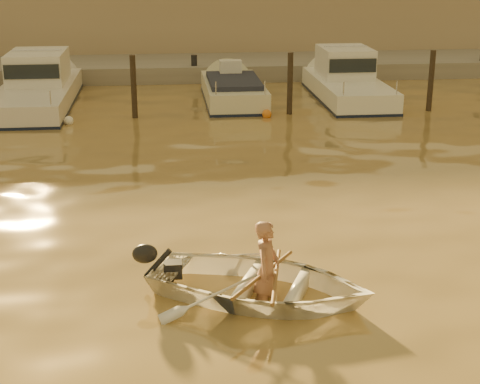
{
  "coord_description": "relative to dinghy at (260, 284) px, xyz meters",
  "views": [
    {
      "loc": [
        0.68,
        -9.43,
        5.31
      ],
      "look_at": [
        2.12,
        3.9,
        0.75
      ],
      "focal_mm": 55.0,
      "sensor_mm": 36.0,
      "label": 1
    }
  ],
  "objects": [
    {
      "name": "waterfront_building",
      "position": [
        -2.12,
        26.1,
        2.15
      ],
      "size": [
        46.0,
        7.0,
        4.8
      ],
      "primitive_type": "cube",
      "color": "#9E8466",
      "rests_on": "quay"
    },
    {
      "name": "moored_boat_3",
      "position": [
        1.06,
        15.1,
        -0.02
      ],
      "size": [
        1.96,
        5.71,
        0.95
      ],
      "primitive_type": null,
      "color": "beige",
      "rests_on": "ground_plane"
    },
    {
      "name": "moored_boat_4",
      "position": [
        5.17,
        15.1,
        0.38
      ],
      "size": [
        2.17,
        6.72,
        1.75
      ],
      "primitive_type": null,
      "color": "white",
      "rests_on": "ground_plane"
    },
    {
      "name": "ground_plane",
      "position": [
        -2.12,
        -0.9,
        -0.25
      ],
      "size": [
        160.0,
        160.0,
        0.0
      ],
      "primitive_type": "plane",
      "color": "olive",
      "rests_on": "ground"
    },
    {
      "name": "oar_port",
      "position": [
        0.23,
        -0.1,
        0.17
      ],
      "size": [
        0.48,
        2.07,
        0.13
      ],
      "primitive_type": "cylinder",
      "rotation": [
        1.54,
        0.0,
        -0.2
      ],
      "color": "brown",
      "rests_on": "dinghy"
    },
    {
      "name": "moored_boat_2",
      "position": [
        -5.69,
        15.1,
        0.38
      ],
      "size": [
        2.36,
        7.87,
        1.75
      ],
      "primitive_type": null,
      "color": "silver",
      "rests_on": "ground_plane"
    },
    {
      "name": "person",
      "position": [
        0.09,
        -0.04,
        0.25
      ],
      "size": [
        0.58,
        0.69,
        1.6
      ],
      "primitive_type": "imported",
      "rotation": [
        0.0,
        0.0,
        1.16
      ],
      "color": "#9F6A4F",
      "rests_on": "dinghy"
    },
    {
      "name": "fender_e",
      "position": [
        6.25,
        12.66,
        -0.15
      ],
      "size": [
        0.3,
        0.3,
        0.3
      ],
      "primitive_type": "sphere",
      "color": "silver",
      "rests_on": "ground_plane"
    },
    {
      "name": "piling_3",
      "position": [
        2.68,
        12.9,
        0.65
      ],
      "size": [
        0.18,
        0.18,
        2.2
      ],
      "primitive_type": "cylinder",
      "color": "#2D2319",
      "rests_on": "ground_plane"
    },
    {
      "name": "quay",
      "position": [
        -2.12,
        20.6,
        -0.1
      ],
      "size": [
        52.0,
        4.0,
        1.0
      ],
      "primitive_type": "cube",
      "color": "gray",
      "rests_on": "ground_plane"
    },
    {
      "name": "fender_d",
      "position": [
        1.89,
        12.52,
        -0.15
      ],
      "size": [
        0.3,
        0.3,
        0.3
      ],
      "primitive_type": "sphere",
      "color": "orange",
      "rests_on": "ground_plane"
    },
    {
      "name": "piling_2",
      "position": [
        -2.32,
        12.9,
        0.65
      ],
      "size": [
        0.18,
        0.18,
        2.2
      ],
      "primitive_type": "cylinder",
      "color": "#2D2319",
      "rests_on": "ground_plane"
    },
    {
      "name": "dinghy",
      "position": [
        0.0,
        0.0,
        0.0
      ],
      "size": [
        4.28,
        3.75,
        0.74
      ],
      "primitive_type": "imported",
      "rotation": [
        0.0,
        0.0,
        1.16
      ],
      "color": "white",
      "rests_on": "ground_plane"
    },
    {
      "name": "outboard_motor",
      "position": [
        -1.37,
        0.6,
        0.03
      ],
      "size": [
        0.98,
        0.73,
        0.7
      ],
      "primitive_type": null,
      "rotation": [
        0.0,
        0.0,
        -0.41
      ],
      "color": "black",
      "rests_on": "dinghy"
    },
    {
      "name": "fender_c",
      "position": [
        -4.33,
        12.24,
        -0.15
      ],
      "size": [
        0.3,
        0.3,
        0.3
      ],
      "primitive_type": "sphere",
      "color": "white",
      "rests_on": "ground_plane"
    },
    {
      "name": "oar_starboard",
      "position": [
        0.05,
        -0.02,
        0.17
      ],
      "size": [
        1.21,
        1.78,
        0.13
      ],
      "primitive_type": "cylinder",
      "rotation": [
        1.54,
        0.0,
        -0.59
      ],
      "color": "brown",
      "rests_on": "dinghy"
    },
    {
      "name": "piling_4",
      "position": [
        7.38,
        12.9,
        0.65
      ],
      "size": [
        0.18,
        0.18,
        2.2
      ],
      "primitive_type": "cylinder",
      "color": "#2D2319",
      "rests_on": "ground_plane"
    }
  ]
}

